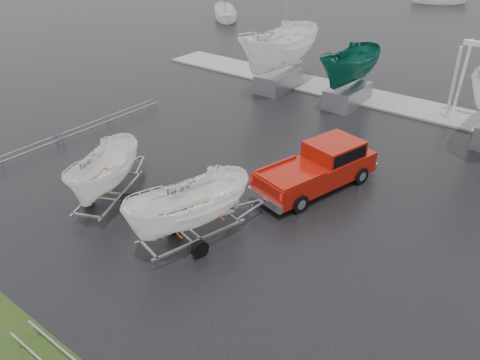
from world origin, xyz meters
TOP-DOWN VIEW (x-y plane):
  - ground_plane at (0.00, 0.00)m, footprint 120.00×120.00m
  - dock at (0.00, 13.00)m, footprint 30.00×3.00m
  - pickup_truck at (2.81, 2.17)m, footprint 3.11×5.65m
  - trailer_hitched at (1.26, -3.79)m, footprint 2.15×3.78m
  - trailer_parked at (-2.91, -3.90)m, footprint 2.55×3.77m
  - keelboat_0 at (-5.10, 11.00)m, footprint 2.73×3.20m
  - keelboat_1 at (-0.51, 11.20)m, footprint 2.13×3.20m
  - mast_rack_0 at (-9.00, 1.00)m, footprint 0.56×6.50m
  - moored_boat_0 at (-21.30, 25.53)m, footprint 3.12×3.12m
  - moored_boat_1 at (-7.09, 49.23)m, footprint 3.77×3.76m

SIDE VIEW (x-z plane):
  - ground_plane at x=0.00m, z-range 0.00..0.00m
  - moored_boat_1 at x=-7.09m, z-range -5.77..5.78m
  - moored_boat_0 at x=-21.30m, z-range -5.44..5.45m
  - dock at x=0.00m, z-range -0.01..0.11m
  - mast_rack_0 at x=-9.00m, z-range 0.32..0.38m
  - pickup_truck at x=2.81m, z-range 0.04..1.82m
  - trailer_parked at x=-2.91m, z-range 0.21..5.09m
  - trailer_hitched at x=1.26m, z-range 0.21..5.36m
  - keelboat_1 at x=-0.51m, z-range -0.04..6.72m
  - keelboat_0 at x=-5.10m, z-range -1.11..9.79m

